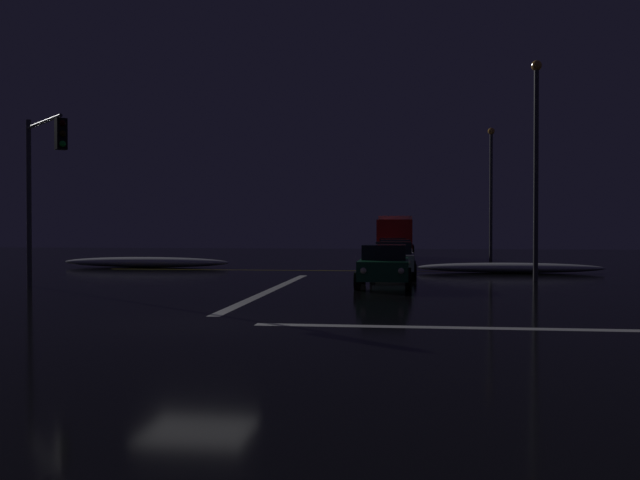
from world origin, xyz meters
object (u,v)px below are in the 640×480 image
at_px(sedan_red, 393,250).
at_px(box_truck, 395,235).
at_px(traffic_signal_nw, 42,169).
at_px(streetlamp_right_near, 536,154).
at_px(streetlamp_right_far, 491,185).
at_px(sedan_white, 396,254).
at_px(sedan_green, 384,265).
at_px(sedan_silver, 394,259).

relative_size(sedan_red, box_truck, 0.52).
distance_m(traffic_signal_nw, streetlamp_right_near, 19.41).
height_order(streetlamp_right_far, streetlamp_right_near, streetlamp_right_near).
distance_m(traffic_signal_nw, streetlamp_right_far, 28.89).
xyz_separation_m(sedan_white, streetlamp_right_near, (5.94, -8.60, 4.47)).
bearing_deg(streetlamp_right_near, sedan_green, -148.81).
bearing_deg(streetlamp_right_far, streetlamp_right_near, -90.00).
distance_m(sedan_green, traffic_signal_nw, 12.92).
bearing_deg(streetlamp_right_far, sedan_red, -165.36).
relative_size(sedan_silver, sedan_white, 1.00).
bearing_deg(box_truck, streetlamp_right_far, -42.75).
xyz_separation_m(sedan_green, streetlamp_right_near, (6.16, 3.73, 4.47)).
height_order(sedan_white, streetlamp_right_far, streetlamp_right_far).
bearing_deg(sedan_red, streetlamp_right_far, 14.64).
bearing_deg(box_truck, sedan_red, -90.29).
distance_m(sedan_red, streetlamp_right_near, 16.29).
height_order(sedan_red, traffic_signal_nw, traffic_signal_nw).
xyz_separation_m(sedan_green, sedan_red, (-0.05, 18.11, 0.00)).
bearing_deg(streetlamp_right_far, sedan_green, -107.34).
bearing_deg(streetlamp_right_far, traffic_signal_nw, -129.38).
height_order(sedan_silver, streetlamp_right_near, streetlamp_right_near).
relative_size(sedan_green, sedan_white, 1.00).
relative_size(traffic_signal_nw, streetlamp_right_near, 0.68).
height_order(traffic_signal_nw, streetlamp_right_far, streetlamp_right_far).
bearing_deg(sedan_red, box_truck, 89.71).
distance_m(streetlamp_right_far, streetlamp_right_near, 16.00).
bearing_deg(box_truck, streetlamp_right_near, -74.13).
relative_size(sedan_silver, box_truck, 0.52).
distance_m(sedan_green, sedan_silver, 6.01).
bearing_deg(streetlamp_right_far, box_truck, 137.25).
bearing_deg(streetlamp_right_near, sedan_red, 113.35).
relative_size(sedan_green, traffic_signal_nw, 0.69).
bearing_deg(box_truck, sedan_white, -88.99).
bearing_deg(streetlamp_right_near, sedan_white, 124.64).
bearing_deg(sedan_silver, box_truck, 90.77).
distance_m(sedan_red, traffic_signal_nw, 24.24).
relative_size(sedan_green, sedan_red, 1.00).
distance_m(sedan_silver, streetlamp_right_near, 7.75).
height_order(sedan_white, box_truck, box_truck).
bearing_deg(sedan_white, sedan_silver, -89.73).
height_order(sedan_red, box_truck, box_truck).
height_order(sedan_green, box_truck, box_truck).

